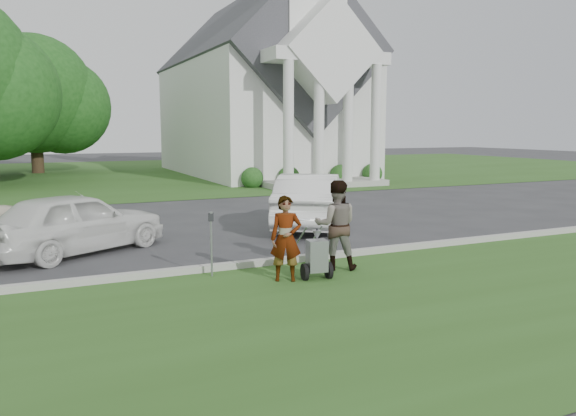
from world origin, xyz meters
TOP-DOWN VIEW (x-y plane):
  - ground at (0.00, 0.00)m, footprint 120.00×120.00m
  - grass_strip at (0.00, -3.00)m, footprint 80.00×7.00m
  - church_lawn at (0.00, 27.00)m, footprint 80.00×30.00m
  - curb at (0.00, 0.55)m, footprint 80.00×0.18m
  - church at (9.00, 23.11)m, footprint 9.19×19.00m
  - tree_back at (-4.01, 29.99)m, footprint 9.61×7.60m
  - striping_cart at (0.47, -0.86)m, footprint 0.60×1.16m
  - person_left at (-0.11, -0.72)m, footprint 0.70×0.59m
  - person_right at (1.19, -0.32)m, footprint 1.09×1.00m
  - parking_meter_near at (-1.30, 0.16)m, footprint 0.09×0.08m
  - car_b at (-3.54, 3.48)m, footprint 4.55×3.62m
  - car_d at (3.01, 4.45)m, footprint 3.96×4.92m

SIDE VIEW (x-z plane):
  - ground at x=0.00m, z-range 0.00..0.00m
  - grass_strip at x=0.00m, z-range 0.00..0.01m
  - church_lawn at x=0.00m, z-range 0.00..0.01m
  - curb at x=0.00m, z-range 0.00..0.15m
  - striping_cart at x=0.47m, z-range -0.07..0.96m
  - car_b at x=-3.54m, z-range 0.00..1.45m
  - car_d at x=3.01m, z-range 0.00..1.57m
  - parking_meter_near at x=-1.30m, z-range 0.17..1.45m
  - person_left at x=-0.11m, z-range 0.00..1.62m
  - person_right at x=1.19m, z-range 0.00..1.83m
  - tree_back at x=-4.01m, z-range 0.28..9.17m
  - church at x=9.00m, z-range -6.11..17.99m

